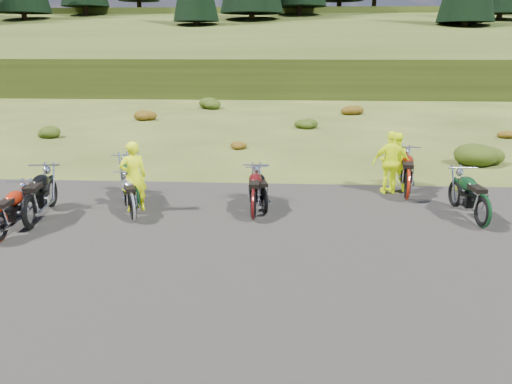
# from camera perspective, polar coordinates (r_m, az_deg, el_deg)

# --- Properties ---
(ground) EXTENTS (300.00, 300.00, 0.00)m
(ground) POSITION_cam_1_polar(r_m,az_deg,el_deg) (11.11, -4.82, -4.57)
(ground) COLOR #2F3C14
(ground) RESTS_ON ground
(gravel_pad) EXTENTS (20.00, 12.00, 0.04)m
(gravel_pad) POSITION_cam_1_polar(r_m,az_deg,el_deg) (9.29, -6.58, -8.98)
(gravel_pad) COLOR black
(gravel_pad) RESTS_ON ground
(hill_slope) EXTENTS (300.00, 45.97, 9.37)m
(hill_slope) POSITION_cam_1_polar(r_m,az_deg,el_deg) (60.41, 2.04, 12.68)
(hill_slope) COLOR #2E3913
(hill_slope) RESTS_ON ground
(hill_plateau) EXTENTS (300.00, 90.00, 9.17)m
(hill_plateau) POSITION_cam_1_polar(r_m,az_deg,el_deg) (120.33, 2.82, 14.55)
(hill_plateau) COLOR #2E3913
(hill_plateau) RESTS_ON ground
(shrub_1) EXTENTS (1.03, 1.03, 0.61)m
(shrub_1) POSITION_cam_1_polar(r_m,az_deg,el_deg) (24.32, -22.71, 6.52)
(shrub_1) COLOR #27380E
(shrub_1) RESTS_ON ground
(shrub_2) EXTENTS (1.30, 1.30, 0.77)m
(shrub_2) POSITION_cam_1_polar(r_m,az_deg,el_deg) (28.18, -12.68, 8.75)
(shrub_2) COLOR #5D2C0B
(shrub_2) RESTS_ON ground
(shrub_3) EXTENTS (1.56, 1.56, 0.92)m
(shrub_3) POSITION_cam_1_polar(r_m,az_deg,el_deg) (32.71, -5.17, 10.23)
(shrub_3) COLOR #27380E
(shrub_3) RESTS_ON ground
(shrub_4) EXTENTS (0.77, 0.77, 0.45)m
(shrub_4) POSITION_cam_1_polar(r_m,az_deg,el_deg) (19.91, -2.24, 5.60)
(shrub_4) COLOR #5D2C0B
(shrub_4) RESTS_ON ground
(shrub_5) EXTENTS (1.03, 1.03, 0.61)m
(shrub_5) POSITION_cam_1_polar(r_m,az_deg,el_deg) (25.04, 5.65, 7.96)
(shrub_5) COLOR #27380E
(shrub_5) RESTS_ON ground
(shrub_6) EXTENTS (1.30, 1.30, 0.77)m
(shrub_6) POSITION_cam_1_polar(r_m,az_deg,el_deg) (30.51, 10.83, 9.42)
(shrub_6) COLOR #5D2C0B
(shrub_6) RESTS_ON ground
(shrub_7) EXTENTS (1.56, 1.56, 0.92)m
(shrub_7) POSITION_cam_1_polar(r_m,az_deg,el_deg) (18.95, 24.33, 4.31)
(shrub_7) COLOR #27380E
(shrub_7) RESTS_ON ground
(shrub_8) EXTENTS (0.77, 0.77, 0.45)m
(shrub_8) POSITION_cam_1_polar(r_m,az_deg,el_deg) (24.91, 26.37, 6.11)
(shrub_8) COLOR #5D2C0B
(shrub_8) RESTS_ON ground
(motorcycle_0) EXTENTS (1.09, 2.39, 1.21)m
(motorcycle_0) POSITION_cam_1_polar(r_m,az_deg,el_deg) (12.24, -24.24, -4.01)
(motorcycle_0) COLOR black
(motorcycle_0) RESTS_ON ground
(motorcycle_1) EXTENTS (0.76, 2.01, 1.04)m
(motorcycle_1) POSITION_cam_1_polar(r_m,az_deg,el_deg) (11.75, -27.06, -5.21)
(motorcycle_1) COLOR #971F0B
(motorcycle_1) RESTS_ON ground
(motorcycle_2) EXTENTS (1.69, 2.36, 1.18)m
(motorcycle_2) POSITION_cam_1_polar(r_m,az_deg,el_deg) (12.90, -13.50, -1.95)
(motorcycle_2) COLOR black
(motorcycle_2) RESTS_ON ground
(motorcycle_3) EXTENTS (1.35, 1.98, 0.99)m
(motorcycle_3) POSITION_cam_1_polar(r_m,az_deg,el_deg) (12.02, -13.79, -3.35)
(motorcycle_3) COLOR silver
(motorcycle_3) RESTS_ON ground
(motorcycle_4) EXTENTS (0.71, 2.07, 1.08)m
(motorcycle_4) POSITION_cam_1_polar(r_m,az_deg,el_deg) (11.78, -0.30, -3.26)
(motorcycle_4) COLOR #460B0C
(motorcycle_4) RESTS_ON ground
(motorcycle_5) EXTENTS (1.02, 1.96, 0.98)m
(motorcycle_5) POSITION_cam_1_polar(r_m,az_deg,el_deg) (12.13, 0.96, -2.67)
(motorcycle_5) COLOR black
(motorcycle_5) RESTS_ON ground
(motorcycle_6) EXTENTS (1.14, 2.42, 1.22)m
(motorcycle_6) POSITION_cam_1_polar(r_m,az_deg,el_deg) (13.84, 16.78, -0.95)
(motorcycle_6) COLOR maroon
(motorcycle_6) RESTS_ON ground
(motorcycle_7) EXTENTS (0.93, 2.22, 1.13)m
(motorcycle_7) POSITION_cam_1_polar(r_m,az_deg,el_deg) (12.36, 24.25, -3.82)
(motorcycle_7) COLOR black
(motorcycle_7) RESTS_ON ground
(person_middle) EXTENTS (0.75, 0.65, 1.74)m
(person_middle) POSITION_cam_1_polar(r_m,az_deg,el_deg) (12.50, -13.82, 1.59)
(person_middle) COLOR #E1F60C
(person_middle) RESTS_ON ground
(person_right_a) EXTENTS (0.81, 0.64, 1.64)m
(person_right_a) POSITION_cam_1_polar(r_m,az_deg,el_deg) (14.46, 15.50, 3.26)
(person_right_a) COLOR #E1F60C
(person_right_a) RESTS_ON ground
(person_right_b) EXTENTS (1.04, 0.50, 1.73)m
(person_right_b) POSITION_cam_1_polar(r_m,az_deg,el_deg) (14.13, 15.16, 3.16)
(person_right_b) COLOR #E1F60C
(person_right_b) RESTS_ON ground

